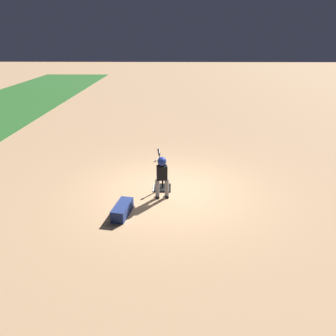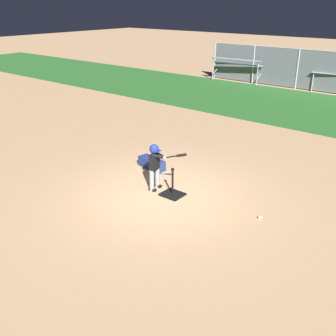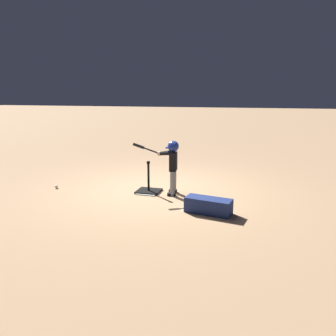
{
  "view_description": "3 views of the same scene",
  "coord_description": "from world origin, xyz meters",
  "px_view_note": "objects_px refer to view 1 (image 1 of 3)",
  "views": [
    {
      "loc": [
        -8.29,
        -0.07,
        4.1
      ],
      "look_at": [
        0.11,
        0.08,
        0.64
      ],
      "focal_mm": 35.0,
      "sensor_mm": 36.0,
      "label": 1
    },
    {
      "loc": [
        5.34,
        -6.36,
        4.3
      ],
      "look_at": [
        0.19,
        -0.03,
        0.82
      ],
      "focal_mm": 42.0,
      "sensor_mm": 36.0,
      "label": 2
    },
    {
      "loc": [
        -2.2,
        6.8,
        2.13
      ],
      "look_at": [
        -0.36,
        0.35,
        0.6
      ],
      "focal_mm": 35.0,
      "sensor_mm": 36.0,
      "label": 3
    }
  ],
  "objects_px": {
    "baseball": "(156,160)",
    "equipment_bag": "(122,210)",
    "batting_tee": "(163,186)",
    "batter_child": "(162,172)"
  },
  "relations": [
    {
      "from": "batting_tee",
      "to": "equipment_bag",
      "type": "height_order",
      "value": "batting_tee"
    },
    {
      "from": "batting_tee",
      "to": "baseball",
      "type": "xyz_separation_m",
      "value": [
        2.14,
        0.3,
        -0.04
      ]
    },
    {
      "from": "batting_tee",
      "to": "baseball",
      "type": "bearing_deg",
      "value": 8.06
    },
    {
      "from": "batter_child",
      "to": "equipment_bag",
      "type": "bearing_deg",
      "value": 135.57
    },
    {
      "from": "batter_child",
      "to": "baseball",
      "type": "xyz_separation_m",
      "value": [
        2.67,
        0.3,
        -0.7
      ]
    },
    {
      "from": "batting_tee",
      "to": "equipment_bag",
      "type": "bearing_deg",
      "value": 147.78
    },
    {
      "from": "batting_tee",
      "to": "baseball",
      "type": "distance_m",
      "value": 2.17
    },
    {
      "from": "batting_tee",
      "to": "batter_child",
      "type": "relative_size",
      "value": 0.6
    },
    {
      "from": "baseball",
      "to": "equipment_bag",
      "type": "xyz_separation_m",
      "value": [
        -3.62,
        0.63,
        0.1
      ]
    },
    {
      "from": "batter_child",
      "to": "equipment_bag",
      "type": "xyz_separation_m",
      "value": [
        -0.95,
        0.93,
        -0.6
      ]
    }
  ]
}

